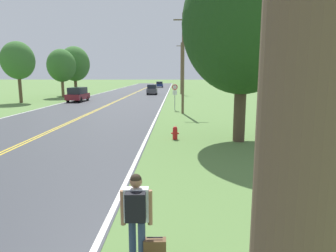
{
  "coord_description": "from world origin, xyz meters",
  "views": [
    {
      "loc": [
        8.2,
        -0.02,
        3.67
      ],
      "look_at": [
        7.8,
        14.05,
        1.22
      ],
      "focal_mm": 32.0,
      "sensor_mm": 36.0,
      "label": 1
    }
  ],
  "objects_px": {
    "fire_hydrant": "(175,133)",
    "tree_left_verge": "(243,24)",
    "tree_mid_treeline": "(61,66)",
    "car_dark_grey_suv_approaching": "(152,89)",
    "hitchhiker_person": "(136,210)",
    "car_dark_blue_hatchback_mid_near": "(160,84)",
    "tree_behind_sign": "(18,61)",
    "car_maroon_suv_nearest": "(78,94)",
    "suitcase": "(155,252)",
    "traffic_sign": "(175,91)",
    "tree_right_cluster": "(75,64)"
  },
  "relations": [
    {
      "from": "car_maroon_suv_nearest",
      "to": "car_dark_blue_hatchback_mid_near",
      "type": "bearing_deg",
      "value": -9.13
    },
    {
      "from": "suitcase",
      "to": "car_dark_blue_hatchback_mid_near",
      "type": "height_order",
      "value": "car_dark_blue_hatchback_mid_near"
    },
    {
      "from": "tree_behind_sign",
      "to": "tree_right_cluster",
      "type": "bearing_deg",
      "value": 80.89
    },
    {
      "from": "suitcase",
      "to": "hitchhiker_person",
      "type": "bearing_deg",
      "value": 80.86
    },
    {
      "from": "tree_behind_sign",
      "to": "traffic_sign",
      "type": "bearing_deg",
      "value": -20.75
    },
    {
      "from": "tree_left_verge",
      "to": "car_maroon_suv_nearest",
      "type": "height_order",
      "value": "tree_left_verge"
    },
    {
      "from": "tree_behind_sign",
      "to": "tree_mid_treeline",
      "type": "height_order",
      "value": "tree_behind_sign"
    },
    {
      "from": "car_dark_grey_suv_approaching",
      "to": "car_dark_blue_hatchback_mid_near",
      "type": "height_order",
      "value": "car_dark_grey_suv_approaching"
    },
    {
      "from": "fire_hydrant",
      "to": "tree_mid_treeline",
      "type": "distance_m",
      "value": 35.74
    },
    {
      "from": "tree_mid_treeline",
      "to": "tree_left_verge",
      "type": "bearing_deg",
      "value": -55.17
    },
    {
      "from": "tree_behind_sign",
      "to": "tree_mid_treeline",
      "type": "distance_m",
      "value": 9.32
    },
    {
      "from": "tree_behind_sign",
      "to": "suitcase",
      "type": "bearing_deg",
      "value": -59.04
    },
    {
      "from": "traffic_sign",
      "to": "tree_right_cluster",
      "type": "xyz_separation_m",
      "value": [
        -17.62,
        22.08,
        3.4
      ]
    },
    {
      "from": "hitchhiker_person",
      "to": "car_dark_grey_suv_approaching",
      "type": "bearing_deg",
      "value": 1.68
    },
    {
      "from": "tree_mid_treeline",
      "to": "traffic_sign",
      "type": "bearing_deg",
      "value": -42.95
    },
    {
      "from": "tree_left_verge",
      "to": "car_dark_blue_hatchback_mid_near",
      "type": "bearing_deg",
      "value": 96.93
    },
    {
      "from": "fire_hydrant",
      "to": "tree_behind_sign",
      "type": "distance_m",
      "value": 29.8
    },
    {
      "from": "car_dark_grey_suv_approaching",
      "to": "fire_hydrant",
      "type": "bearing_deg",
      "value": 4.63
    },
    {
      "from": "car_dark_grey_suv_approaching",
      "to": "tree_behind_sign",
      "type": "bearing_deg",
      "value": -44.69
    },
    {
      "from": "fire_hydrant",
      "to": "tree_left_verge",
      "type": "distance_m",
      "value": 6.86
    },
    {
      "from": "hitchhiker_person",
      "to": "tree_left_verge",
      "type": "distance_m",
      "value": 12.86
    },
    {
      "from": "fire_hydrant",
      "to": "tree_left_verge",
      "type": "xyz_separation_m",
      "value": [
        3.53,
        -0.35,
        5.87
      ]
    },
    {
      "from": "car_maroon_suv_nearest",
      "to": "car_dark_grey_suv_approaching",
      "type": "bearing_deg",
      "value": -28.21
    },
    {
      "from": "tree_mid_treeline",
      "to": "car_dark_grey_suv_approaching",
      "type": "bearing_deg",
      "value": 30.02
    },
    {
      "from": "suitcase",
      "to": "car_dark_grey_suv_approaching",
      "type": "relative_size",
      "value": 0.12
    },
    {
      "from": "car_dark_blue_hatchback_mid_near",
      "to": "fire_hydrant",
      "type": "bearing_deg",
      "value": 2.9
    },
    {
      "from": "tree_behind_sign",
      "to": "car_dark_blue_hatchback_mid_near",
      "type": "height_order",
      "value": "tree_behind_sign"
    },
    {
      "from": "tree_behind_sign",
      "to": "car_maroon_suv_nearest",
      "type": "bearing_deg",
      "value": 14.65
    },
    {
      "from": "hitchhiker_person",
      "to": "tree_right_cluster",
      "type": "height_order",
      "value": "tree_right_cluster"
    },
    {
      "from": "hitchhiker_person",
      "to": "tree_mid_treeline",
      "type": "relative_size",
      "value": 0.24
    },
    {
      "from": "traffic_sign",
      "to": "tree_behind_sign",
      "type": "bearing_deg",
      "value": 159.25
    },
    {
      "from": "tree_mid_treeline",
      "to": "car_dark_blue_hatchback_mid_near",
      "type": "relative_size",
      "value": 2.01
    },
    {
      "from": "hitchhiker_person",
      "to": "car_dark_blue_hatchback_mid_near",
      "type": "bearing_deg",
      "value": 0.29
    },
    {
      "from": "traffic_sign",
      "to": "tree_behind_sign",
      "type": "relative_size",
      "value": 0.34
    },
    {
      "from": "suitcase",
      "to": "traffic_sign",
      "type": "bearing_deg",
      "value": -3.13
    },
    {
      "from": "fire_hydrant",
      "to": "car_dark_blue_hatchback_mid_near",
      "type": "relative_size",
      "value": 0.2
    },
    {
      "from": "tree_behind_sign",
      "to": "car_maroon_suv_nearest",
      "type": "relative_size",
      "value": 1.74
    },
    {
      "from": "traffic_sign",
      "to": "tree_left_verge",
      "type": "bearing_deg",
      "value": -75.74
    },
    {
      "from": "suitcase",
      "to": "car_maroon_suv_nearest",
      "type": "xyz_separation_m",
      "value": [
        -12.87,
        34.66,
        0.73
      ]
    },
    {
      "from": "fire_hydrant",
      "to": "tree_mid_treeline",
      "type": "xyz_separation_m",
      "value": [
        -17.97,
        30.55,
        4.59
      ]
    },
    {
      "from": "car_maroon_suv_nearest",
      "to": "tree_left_verge",
      "type": "bearing_deg",
      "value": -142.72
    },
    {
      "from": "car_dark_grey_suv_approaching",
      "to": "suitcase",
      "type": "bearing_deg",
      "value": 2.75
    },
    {
      "from": "hitchhiker_person",
      "to": "car_dark_blue_hatchback_mid_near",
      "type": "distance_m",
      "value": 78.39
    },
    {
      "from": "suitcase",
      "to": "tree_left_verge",
      "type": "bearing_deg",
      "value": -21.87
    },
    {
      "from": "hitchhiker_person",
      "to": "tree_right_cluster",
      "type": "bearing_deg",
      "value": 17.18
    },
    {
      "from": "traffic_sign",
      "to": "car_maroon_suv_nearest",
      "type": "bearing_deg",
      "value": 144.5
    },
    {
      "from": "tree_left_verge",
      "to": "car_dark_blue_hatchback_mid_near",
      "type": "distance_m",
      "value": 67.99
    },
    {
      "from": "hitchhiker_person",
      "to": "suitcase",
      "type": "xyz_separation_m",
      "value": [
        0.35,
        -0.04,
        -0.84
      ]
    },
    {
      "from": "tree_mid_treeline",
      "to": "car_dark_grey_suv_approaching",
      "type": "height_order",
      "value": "tree_mid_treeline"
    },
    {
      "from": "tree_behind_sign",
      "to": "car_maroon_suv_nearest",
      "type": "xyz_separation_m",
      "value": [
        6.85,
        1.79,
        -4.35
      ]
    }
  ]
}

